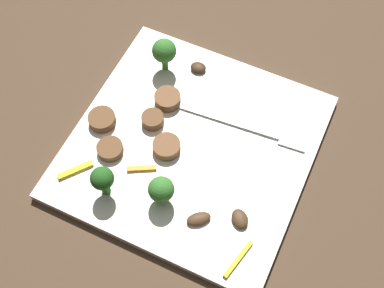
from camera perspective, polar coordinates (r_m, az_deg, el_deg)
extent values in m
plane|color=#4C3826|center=(0.66, 0.00, -0.53)|extent=(1.40, 1.40, 0.00)
cube|color=white|center=(0.66, 0.00, -0.27)|extent=(0.29, 0.29, 0.01)
cube|color=silver|center=(0.67, 3.76, 2.58)|extent=(0.15, 0.02, 0.00)
cube|color=silver|center=(0.66, 11.14, 0.16)|extent=(0.04, 0.02, 0.00)
cylinder|color=#408630|center=(0.61, -3.50, -5.71)|extent=(0.01, 0.01, 0.02)
sphere|color=#387A2D|center=(0.59, -3.60, -4.99)|extent=(0.03, 0.03, 0.03)
cylinder|color=#408630|center=(0.71, -3.03, 9.15)|extent=(0.01, 0.01, 0.03)
sphere|color=#387A2D|center=(0.69, -3.12, 10.31)|extent=(0.03, 0.03, 0.03)
cylinder|color=#296420|center=(0.62, -9.66, -4.65)|extent=(0.01, 0.01, 0.03)
sphere|color=#235B1E|center=(0.60, -9.97, -3.79)|extent=(0.03, 0.03, 0.03)
cylinder|color=brown|center=(0.65, -9.09, -0.54)|extent=(0.04, 0.04, 0.01)
cylinder|color=brown|center=(0.64, -2.84, -0.29)|extent=(0.05, 0.05, 0.01)
cylinder|color=brown|center=(0.66, -4.39, 2.73)|extent=(0.03, 0.03, 0.01)
cylinder|color=brown|center=(0.68, -2.74, 5.02)|extent=(0.04, 0.04, 0.01)
cylinder|color=brown|center=(0.67, -9.96, 2.71)|extent=(0.05, 0.05, 0.01)
ellipsoid|color=#4C331E|center=(0.61, 5.34, -8.26)|extent=(0.03, 0.03, 0.01)
ellipsoid|color=#422B19|center=(0.71, 0.70, 8.50)|extent=(0.02, 0.02, 0.01)
ellipsoid|color=#4C331E|center=(0.60, 0.75, -8.31)|extent=(0.03, 0.03, 0.01)
cube|color=yellow|center=(0.65, -12.83, -2.85)|extent=(0.03, 0.04, 0.00)
cube|color=orange|center=(0.63, -5.62, -2.73)|extent=(0.04, 0.02, 0.00)
cube|color=yellow|center=(0.59, 5.14, -12.64)|extent=(0.02, 0.05, 0.00)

